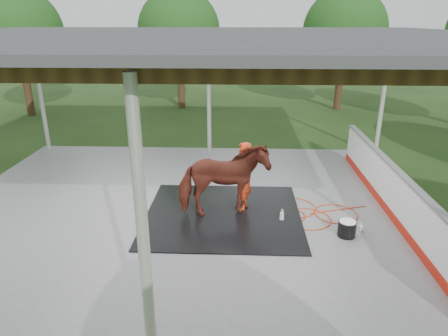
{
  "coord_description": "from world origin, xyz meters",
  "views": [
    {
      "loc": [
        1.05,
        -8.49,
        4.37
      ],
      "look_at": [
        0.68,
        0.34,
        1.05
      ],
      "focal_mm": 32.0,
      "sensor_mm": 36.0,
      "label": 1
    }
  ],
  "objects_px": {
    "dasher_board": "(394,194)",
    "wash_bucket": "(347,228)",
    "horse": "(223,180)",
    "handler": "(243,176)"
  },
  "relations": [
    {
      "from": "dasher_board",
      "to": "wash_bucket",
      "type": "distance_m",
      "value": 1.65
    },
    {
      "from": "handler",
      "to": "wash_bucket",
      "type": "relative_size",
      "value": 4.42
    },
    {
      "from": "dasher_board",
      "to": "horse",
      "type": "height_order",
      "value": "horse"
    },
    {
      "from": "horse",
      "to": "wash_bucket",
      "type": "bearing_deg",
      "value": -122.44
    },
    {
      "from": "dasher_board",
      "to": "wash_bucket",
      "type": "xyz_separation_m",
      "value": [
        -1.27,
        -0.99,
        -0.37
      ]
    },
    {
      "from": "horse",
      "to": "wash_bucket",
      "type": "height_order",
      "value": "horse"
    },
    {
      "from": "dasher_board",
      "to": "wash_bucket",
      "type": "bearing_deg",
      "value": -142.15
    },
    {
      "from": "handler",
      "to": "wash_bucket",
      "type": "xyz_separation_m",
      "value": [
        2.2,
        -1.23,
        -0.65
      ]
    },
    {
      "from": "dasher_board",
      "to": "wash_bucket",
      "type": "height_order",
      "value": "dasher_board"
    },
    {
      "from": "handler",
      "to": "dasher_board",
      "type": "bearing_deg",
      "value": 87.99
    }
  ]
}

